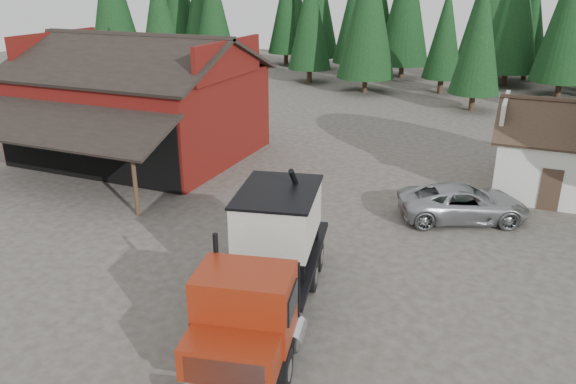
% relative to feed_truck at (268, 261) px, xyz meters
% --- Properties ---
extents(ground, '(120.00, 120.00, 0.00)m').
position_rel_feed_truck_xyz_m(ground, '(-3.27, 2.97, -2.01)').
color(ground, '#433D34').
rests_on(ground, ground).
extents(red_barn, '(12.80, 13.63, 7.18)m').
position_rel_feed_truck_xyz_m(red_barn, '(-14.27, 12.87, 0.68)').
color(red_barn, maroon).
rests_on(red_barn, ground).
extents(conifer_backdrop, '(76.00, 16.00, 16.00)m').
position_rel_feed_truck_xyz_m(conifer_backdrop, '(-3.27, 44.97, -2.01)').
color(conifer_backdrop, black).
rests_on(conifer_backdrop, ground).
extents(near_pine_a, '(4.40, 4.40, 11.40)m').
position_rel_feed_truck_xyz_m(near_pine_a, '(-25.27, 30.97, 4.38)').
color(near_pine_a, '#382619').
rests_on(near_pine_a, ground).
extents(near_pine_b, '(3.96, 3.96, 10.40)m').
position_rel_feed_truck_xyz_m(near_pine_b, '(2.73, 32.97, 3.88)').
color(near_pine_b, '#382619').
rests_on(near_pine_b, ground).
extents(near_pine_d, '(5.28, 5.28, 13.40)m').
position_rel_feed_truck_xyz_m(near_pine_d, '(-7.27, 36.97, 5.38)').
color(near_pine_d, '#382619').
rests_on(near_pine_d, ground).
extents(feed_truck, '(4.50, 9.84, 4.30)m').
position_rel_feed_truck_xyz_m(feed_truck, '(0.00, 0.00, 0.00)').
color(feed_truck, black).
rests_on(feed_truck, ground).
extents(silver_car, '(6.20, 4.61, 1.57)m').
position_rel_feed_truck_xyz_m(silver_car, '(4.73, 10.30, -1.23)').
color(silver_car, '#A2A5A9').
rests_on(silver_car, ground).
extents(equip_box, '(1.00, 1.26, 0.60)m').
position_rel_feed_truck_xyz_m(equip_box, '(-2.35, 4.25, -1.71)').
color(equip_box, maroon).
rests_on(equip_box, ground).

